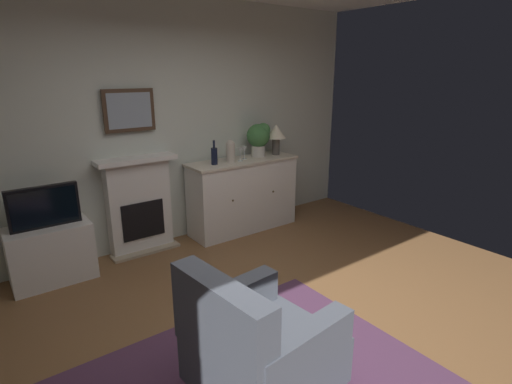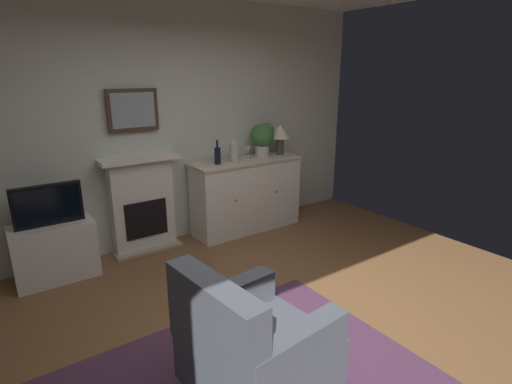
{
  "view_description": "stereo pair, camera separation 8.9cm",
  "coord_description": "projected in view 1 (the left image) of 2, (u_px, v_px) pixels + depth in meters",
  "views": [
    {
      "loc": [
        -1.9,
        -2.04,
        1.99
      ],
      "look_at": [
        0.06,
        0.58,
        1.0
      ],
      "focal_mm": 27.94,
      "sensor_mm": 36.0,
      "label": 1
    },
    {
      "loc": [
        -1.83,
        -2.1,
        1.99
      ],
      "look_at": [
        0.06,
        0.58,
        1.0
      ],
      "focal_mm": 27.94,
      "sensor_mm": 36.0,
      "label": 2
    }
  ],
  "objects": [
    {
      "name": "armchair",
      "position": [
        257.0,
        346.0,
        2.44
      ],
      "size": [
        0.88,
        0.84,
        0.92
      ],
      "color": "#474C56",
      "rests_on": "ground_plane"
    },
    {
      "name": "wall_rear",
      "position": [
        163.0,
        125.0,
        4.59
      ],
      "size": [
        5.56,
        0.06,
        2.81
      ],
      "primitive_type": "cube",
      "color": "silver",
      "rests_on": "ground_plane"
    },
    {
      "name": "table_lamp",
      "position": [
        276.0,
        134.0,
        5.23
      ],
      "size": [
        0.26,
        0.26,
        0.4
      ],
      "color": "#4C4742",
      "rests_on": "sideboard_cabinet"
    },
    {
      "name": "ground_plane",
      "position": [
        293.0,
        332.0,
        3.25
      ],
      "size": [
        5.56,
        4.64,
        0.1
      ],
      "primitive_type": "cube",
      "color": "brown",
      "rests_on": "ground"
    },
    {
      "name": "framed_picture",
      "position": [
        129.0,
        110.0,
        4.23
      ],
      "size": [
        0.55,
        0.04,
        0.45
      ],
      "color": "#473323"
    },
    {
      "name": "tv_set",
      "position": [
        44.0,
        207.0,
        3.73
      ],
      "size": [
        0.62,
        0.07,
        0.4
      ],
      "color": "black",
      "rests_on": "tv_cabinet"
    },
    {
      "name": "wine_glass_left",
      "position": [
        240.0,
        151.0,
        4.89
      ],
      "size": [
        0.07,
        0.07,
        0.16
      ],
      "color": "silver",
      "rests_on": "sideboard_cabinet"
    },
    {
      "name": "vase_decorative",
      "position": [
        231.0,
        151.0,
        4.8
      ],
      "size": [
        0.11,
        0.11,
        0.28
      ],
      "color": "beige",
      "rests_on": "sideboard_cabinet"
    },
    {
      "name": "tv_cabinet",
      "position": [
        51.0,
        253.0,
        3.89
      ],
      "size": [
        0.75,
        0.42,
        0.58
      ],
      "color": "white",
      "rests_on": "ground_plane"
    },
    {
      "name": "wine_glass_center",
      "position": [
        244.0,
        150.0,
        5.0
      ],
      "size": [
        0.07,
        0.07,
        0.16
      ],
      "color": "silver",
      "rests_on": "sideboard_cabinet"
    },
    {
      "name": "sideboard_cabinet",
      "position": [
        243.0,
        195.0,
        5.14
      ],
      "size": [
        1.45,
        0.49,
        0.93
      ],
      "color": "white",
      "rests_on": "ground_plane"
    },
    {
      "name": "wine_bottle",
      "position": [
        214.0,
        156.0,
        4.71
      ],
      "size": [
        0.08,
        0.08,
        0.29
      ],
      "color": "black",
      "rests_on": "sideboard_cabinet"
    },
    {
      "name": "fireplace_unit",
      "position": [
        139.0,
        205.0,
        4.5
      ],
      "size": [
        0.87,
        0.3,
        1.1
      ],
      "color": "white",
      "rests_on": "ground_plane"
    },
    {
      "name": "potted_plant_small",
      "position": [
        259.0,
        137.0,
        5.13
      ],
      "size": [
        0.3,
        0.3,
        0.43
      ],
      "color": "beige",
      "rests_on": "sideboard_cabinet"
    }
  ]
}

